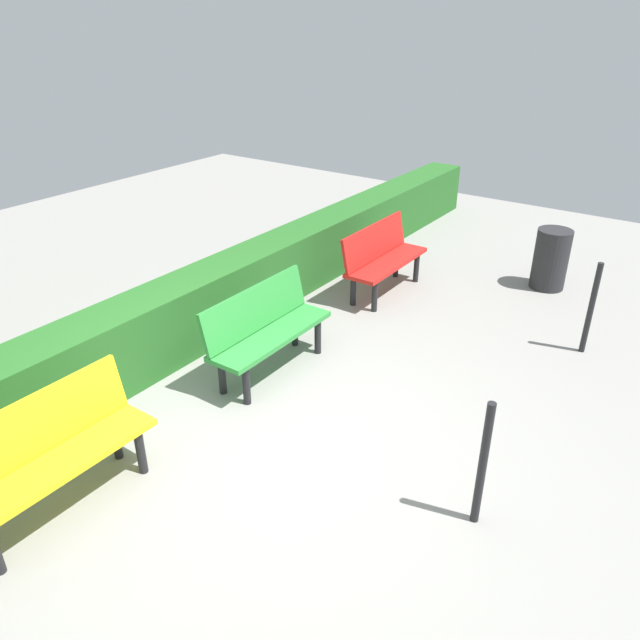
% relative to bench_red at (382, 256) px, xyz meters
% --- Properties ---
extents(ground_plane, '(16.28, 16.28, 0.00)m').
position_rel_bench_red_xyz_m(ground_plane, '(3.24, 0.79, -0.48)').
color(ground_plane, gray).
extents(bench_red, '(1.38, 0.46, 0.86)m').
position_rel_bench_red_xyz_m(bench_red, '(0.00, 0.00, 0.00)').
color(bench_red, red).
rests_on(bench_red, ground_plane).
extents(bench_green, '(1.42, 0.47, 0.86)m').
position_rel_bench_red_xyz_m(bench_green, '(2.29, 0.02, 0.00)').
color(bench_green, '#2D8C38').
rests_on(bench_green, ground_plane).
extents(bench_yellow, '(1.47, 0.47, 0.86)m').
position_rel_bench_red_xyz_m(bench_yellow, '(4.60, -0.03, 0.00)').
color(bench_yellow, yellow).
rests_on(bench_yellow, ground_plane).
extents(hedge_row, '(12.28, 0.54, 0.76)m').
position_rel_bench_red_xyz_m(hedge_row, '(2.21, -0.96, -0.10)').
color(hedge_row, '#266023').
rests_on(hedge_row, ground_plane).
extents(railing_post_near, '(0.06, 0.06, 1.00)m').
position_rel_bench_red_xyz_m(railing_post_near, '(0.10, 2.51, 0.02)').
color(railing_post_near, black).
rests_on(railing_post_near, ground_plane).
extents(railing_post_mid, '(0.06, 0.06, 1.00)m').
position_rel_bench_red_xyz_m(railing_post_mid, '(3.01, 2.51, 0.02)').
color(railing_post_mid, black).
rests_on(railing_post_mid, ground_plane).
extents(trash_bin, '(0.43, 0.43, 0.77)m').
position_rel_bench_red_xyz_m(trash_bin, '(-1.35, 1.69, -0.09)').
color(trash_bin, '#262628').
rests_on(trash_bin, ground_plane).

